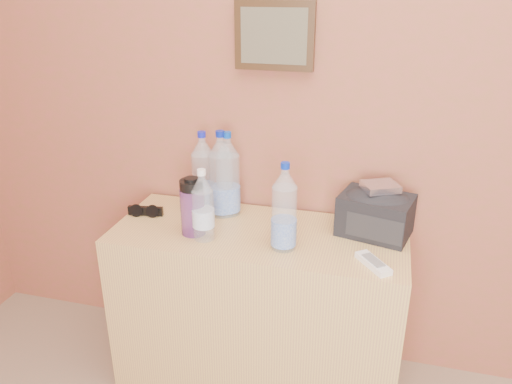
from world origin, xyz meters
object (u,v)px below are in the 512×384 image
Objects in this scene: sunglasses at (146,211)px; toiletry_bag at (376,212)px; pet_large_b at (203,177)px; ac_remote at (373,263)px; pet_small at (203,209)px; pet_large_d at (284,211)px; dresser at (258,307)px; pet_large_c at (228,178)px; foil_packet at (380,187)px; nalgene_bottle at (193,206)px; pet_large_a at (221,179)px.

toiletry_bag is (0.91, 0.08, 0.07)m from sunglasses.
pet_large_b is 0.77m from ac_remote.
pet_large_b is 0.25m from pet_small.
pet_large_b is 1.32× the size of toiletry_bag.
pet_large_d is 1.19× the size of pet_small.
pet_large_d is at bearing -19.95° from sunglasses.
dresser is 0.52m from pet_large_d.
pet_large_b is at bearing -179.48° from pet_large_c.
foil_packet is (0.01, 0.01, 0.10)m from toiletry_bag.
ac_remote is (0.60, -0.27, -0.14)m from pet_large_c.
dresser is at bearing -38.95° from pet_large_c.
pet_small is at bearing -70.11° from pet_large_b.
nalgene_bottle is (-0.24, -0.07, 0.46)m from dresser.
pet_large_a is (-0.18, 0.11, 0.51)m from dresser.
pet_large_a is at bearing -167.56° from toiletry_bag.
ac_remote reaches higher than dresser.
dresser is 4.36× the size of toiletry_bag.
foil_packet is at bearing 72.25° from toiletry_bag.
pet_large_a reaches higher than foil_packet.
ac_remote is at bearing -8.40° from pet_large_d.
pet_large_d reaches higher than nalgene_bottle.
nalgene_bottle is 0.69m from toiletry_bag.
sunglasses is 0.92m from toiletry_bag.
pet_small is at bearing -31.32° from sunglasses.
toiletry_bag reaches higher than sunglasses.
dresser is 0.62m from toiletry_bag.
nalgene_bottle is at bearing 176.44° from pet_large_d.
pet_large_b is at bearing 17.15° from sunglasses.
dresser is 0.58m from pet_large_b.
pet_large_c reaches higher than pet_large_d.
pet_large_a reaches higher than sunglasses.
pet_large_b is (-0.27, 0.13, 0.50)m from dresser.
sunglasses reaches higher than ac_remote.
pet_large_d is at bearing -34.70° from pet_large_a.
pet_large_d is at bearing -38.85° from dresser.
pet_large_a is 0.69m from ac_remote.
nalgene_bottle is at bearing -29.99° from sunglasses.
ac_remote is at bearing -24.47° from pet_large_c.
pet_large_c is at bearing 141.09° from pet_large_d.
pet_large_d is 2.15× the size of ac_remote.
pet_large_a is 2.87× the size of foil_packet.
nalgene_bottle is (-0.35, 0.02, -0.03)m from pet_large_d.
pet_large_a is at bearing 145.30° from pet_large_d.
pet_large_d is 0.38m from foil_packet.
pet_large_d is at bearing -3.56° from nalgene_bottle.
toiletry_bag is (0.31, 0.19, -0.06)m from pet_large_d.
pet_large_b is at bearing 149.72° from pet_large_d.
pet_large_a reaches higher than pet_large_c.
foil_packet is at bearing -3.36° from sunglasses.
pet_large_d is at bearing -134.05° from toiletry_bag.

